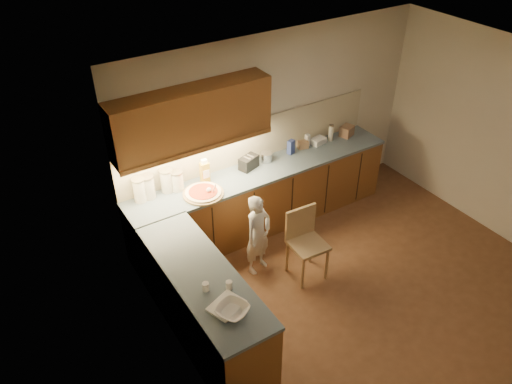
{
  "coord_description": "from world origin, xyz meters",
  "views": [
    {
      "loc": [
        -3.42,
        -2.94,
        4.4
      ],
      "look_at": [
        -0.8,
        1.2,
        1.0
      ],
      "focal_mm": 35.0,
      "sensor_mm": 36.0,
      "label": 1
    }
  ],
  "objects_px": {
    "pizza_on_board": "(203,193)",
    "toaster": "(249,163)",
    "child": "(258,235)",
    "wooden_chair": "(305,238)",
    "oil_jug": "(205,172)"
  },
  "relations": [
    {
      "from": "wooden_chair",
      "to": "toaster",
      "type": "distance_m",
      "value": 1.28
    },
    {
      "from": "toaster",
      "to": "oil_jug",
      "type": "bearing_deg",
      "value": 160.16
    },
    {
      "from": "pizza_on_board",
      "to": "child",
      "type": "bearing_deg",
      "value": -57.42
    },
    {
      "from": "child",
      "to": "toaster",
      "type": "bearing_deg",
      "value": 47.81
    },
    {
      "from": "pizza_on_board",
      "to": "wooden_chair",
      "type": "xyz_separation_m",
      "value": [
        0.84,
        -0.96,
        -0.41
      ]
    },
    {
      "from": "pizza_on_board",
      "to": "child",
      "type": "distance_m",
      "value": 0.84
    },
    {
      "from": "wooden_chair",
      "to": "oil_jug",
      "type": "xyz_separation_m",
      "value": [
        -0.7,
        1.19,
        0.54
      ]
    },
    {
      "from": "pizza_on_board",
      "to": "toaster",
      "type": "xyz_separation_m",
      "value": [
        0.78,
        0.22,
        0.06
      ]
    },
    {
      "from": "pizza_on_board",
      "to": "toaster",
      "type": "relative_size",
      "value": 1.69
    },
    {
      "from": "oil_jug",
      "to": "toaster",
      "type": "distance_m",
      "value": 0.64
    },
    {
      "from": "wooden_chair",
      "to": "pizza_on_board",
      "type": "bearing_deg",
      "value": 134.26
    },
    {
      "from": "child",
      "to": "wooden_chair",
      "type": "distance_m",
      "value": 0.57
    },
    {
      "from": "child",
      "to": "toaster",
      "type": "relative_size",
      "value": 3.63
    },
    {
      "from": "oil_jug",
      "to": "child",
      "type": "bearing_deg",
      "value": -73.58
    },
    {
      "from": "pizza_on_board",
      "to": "toaster",
      "type": "distance_m",
      "value": 0.82
    }
  ]
}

